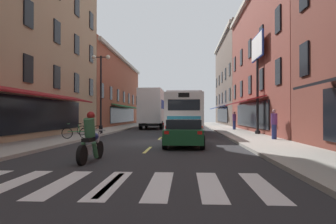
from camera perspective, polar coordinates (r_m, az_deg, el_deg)
ground_plane at (r=16.70m, az=-2.40°, el=-6.04°), size 34.80×80.00×0.10m
lane_centre_dashes at (r=16.44m, az=-2.49°, el=-5.94°), size 0.14×73.90×0.01m
crosswalk_near at (r=6.92m, az=-10.96°, el=-13.38°), size 7.10×2.80×0.01m
sidewalk_left at (r=18.24m, az=-21.25°, el=-5.16°), size 3.00×80.00×0.14m
sidewalk_right at (r=17.13m, az=17.73°, el=-5.47°), size 3.00×80.00×0.14m
billboard_sign at (r=23.52m, az=16.79°, el=10.12°), size 0.40×3.31×7.41m
transit_bus at (r=24.64m, az=3.47°, el=-0.29°), size 2.86×11.47×3.17m
box_truck at (r=33.17m, az=-2.96°, el=0.50°), size 2.54×7.64×4.29m
sedan_near at (r=44.59m, az=-1.28°, el=-1.73°), size 2.09×4.51×1.25m
sedan_mid at (r=14.66m, az=3.18°, el=-3.94°), size 1.97×4.28×1.32m
motorcycle_rider at (r=10.12m, az=-14.60°, el=-5.27°), size 0.62×2.07×1.66m
bicycle_near at (r=21.42m, az=-14.79°, el=-3.34°), size 1.69×0.52×0.91m
bicycle_mid at (r=18.40m, az=-17.22°, el=-3.79°), size 1.71×0.48×0.91m
pedestrian_near at (r=18.38m, az=19.71°, el=-2.02°), size 0.41×0.52×1.75m
pedestrian_mid at (r=29.50m, az=12.60°, el=-1.54°), size 0.36×0.36×1.75m
street_lamp_twin at (r=23.40m, az=-12.76°, el=4.11°), size 1.42×0.32×6.01m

